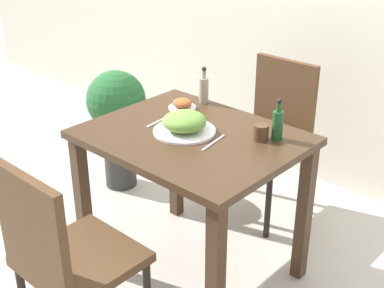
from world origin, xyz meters
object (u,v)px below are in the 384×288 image
Objects in this scene: side_plate at (182,105)px; sauce_bottle at (278,124)px; potted_plant_left at (117,113)px; chair_near at (63,255)px; food_plate at (184,123)px; condiment_bottle at (204,89)px; drink_cup at (261,132)px; chair_far at (272,129)px.

side_plate is 0.57m from sauce_bottle.
sauce_bottle is 0.25× the size of potted_plant_left.
chair_near is 3.16× the size of food_plate.
chair_near is at bearing -74.46° from side_plate.
food_plate is (-0.06, 0.75, 0.29)m from chair_near.
condiment_bottle is 0.25× the size of potted_plant_left.
side_plate is (-0.26, 0.95, 0.27)m from chair_near.
potted_plant_left is at bearing 179.94° from condiment_bottle.
food_plate reaches higher than side_plate.
food_plate is 0.39m from condiment_bottle.
drink_cup is at bearing -3.71° from side_plate.
condiment_bottle reaches higher than chair_near.
side_plate is at bearing -11.47° from potted_plant_left.
chair_far is at bearing -86.94° from chair_near.
chair_far is 0.74m from sauce_bottle.
potted_plant_left is (-0.91, 0.35, -0.31)m from food_plate.
food_plate is 2.06× the size of side_plate.
chair_near is 0.99m from drink_cup.
food_plate is at bearing -88.35° from chair_far.
side_plate is at bearing -178.12° from sauce_bottle.
potted_plant_left is (-0.88, -0.42, -0.02)m from chair_far.
food_plate is at bearing -61.97° from condiment_bottle.
chair_near is 4.71× the size of sauce_bottle.
drink_cup is (0.51, -0.03, 0.01)m from side_plate.
potted_plant_left is (-1.27, 0.12, -0.34)m from sauce_bottle.
drink_cup is at bearing -105.20° from chair_near.
condiment_bottle is (-0.49, 0.17, 0.04)m from drink_cup.
sauce_bottle is 0.56m from condiment_bottle.
sauce_bottle is at bearing 1.88° from side_plate.
condiment_bottle is (-0.16, -0.42, 0.32)m from chair_far.
food_plate is at bearing -44.80° from side_plate.
chair_far is at bearing 119.04° from drink_cup.
chair_near is at bearing -86.94° from chair_far.
sauce_bottle reaches higher than side_plate.
drink_cup is 0.52m from condiment_bottle.
chair_far is 0.82m from food_plate.
sauce_bottle is (0.30, 0.97, 0.32)m from chair_near.
chair_near is at bearing -105.20° from drink_cup.
food_plate is 0.29m from side_plate.
chair_near is 1.16m from condiment_bottle.
sauce_bottle is at bearing -12.79° from condiment_bottle.
sauce_bottle is (0.56, 0.02, 0.05)m from side_plate.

